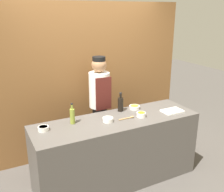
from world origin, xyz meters
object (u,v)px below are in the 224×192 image
(sauce_bowl_brown, at_px, (43,128))
(sauce_bowl_orange, at_px, (141,114))
(wooden_spoon, at_px, (128,118))
(sauce_bowl_yellow, at_px, (134,107))
(cutting_board, at_px, (172,111))
(sauce_bowl_red, at_px, (108,119))
(chef_center, at_px, (100,105))
(bottle_soy, at_px, (121,104))
(bottle_oil, at_px, (72,116))

(sauce_bowl_brown, xyz_separation_m, sauce_bowl_orange, (1.26, -0.17, 0.00))
(wooden_spoon, bearing_deg, sauce_bowl_yellow, 45.31)
(sauce_bowl_orange, relative_size, cutting_board, 0.43)
(sauce_bowl_orange, distance_m, cutting_board, 0.49)
(sauce_bowl_red, xyz_separation_m, cutting_board, (0.95, -0.10, -0.02))
(sauce_bowl_orange, bearing_deg, cutting_board, -5.31)
(cutting_board, height_order, wooden_spoon, wooden_spoon)
(sauce_bowl_brown, xyz_separation_m, chef_center, (0.97, 0.52, -0.04))
(sauce_bowl_yellow, relative_size, chef_center, 0.09)
(chef_center, bearing_deg, sauce_bowl_red, -105.45)
(cutting_board, xyz_separation_m, bottle_soy, (-0.63, 0.36, 0.10))
(sauce_bowl_orange, bearing_deg, wooden_spoon, 171.48)
(sauce_bowl_orange, relative_size, bottle_soy, 0.45)
(cutting_board, distance_m, bottle_oil, 1.40)
(sauce_bowl_red, xyz_separation_m, chef_center, (0.17, 0.63, -0.04))
(cutting_board, bearing_deg, sauce_bowl_orange, 174.69)
(cutting_board, relative_size, wooden_spoon, 1.29)
(sauce_bowl_red, distance_m, chef_center, 0.66)
(chef_center, bearing_deg, cutting_board, -43.43)
(bottle_soy, height_order, bottle_oil, bottle_soy)
(sauce_bowl_yellow, xyz_separation_m, sauce_bowl_orange, (-0.08, -0.29, 0.01))
(sauce_bowl_brown, distance_m, chef_center, 1.10)
(sauce_bowl_brown, height_order, sauce_bowl_red, same)
(bottle_soy, xyz_separation_m, wooden_spoon, (-0.04, -0.28, -0.10))
(sauce_bowl_brown, relative_size, sauce_bowl_yellow, 0.84)
(bottle_oil, bearing_deg, cutting_board, -10.66)
(sauce_bowl_brown, xyz_separation_m, bottle_soy, (1.11, 0.14, 0.08))
(sauce_bowl_brown, bearing_deg, chef_center, 28.20)
(sauce_bowl_yellow, bearing_deg, wooden_spoon, -134.69)
(cutting_board, relative_size, bottle_soy, 1.06)
(bottle_oil, bearing_deg, bottle_soy, 7.53)
(sauce_bowl_yellow, bearing_deg, sauce_bowl_brown, -174.87)
(sauce_bowl_red, bearing_deg, wooden_spoon, -6.49)
(sauce_bowl_red, xyz_separation_m, sauce_bowl_orange, (0.46, -0.06, 0.00))
(bottle_soy, distance_m, chef_center, 0.42)
(chef_center, bearing_deg, sauce_bowl_brown, -151.80)
(bottle_oil, relative_size, chef_center, 0.16)
(sauce_bowl_orange, bearing_deg, chef_center, 112.73)
(sauce_bowl_red, xyz_separation_m, bottle_soy, (0.32, 0.25, 0.08))
(bottle_soy, relative_size, wooden_spoon, 1.22)
(bottle_oil, bearing_deg, sauce_bowl_red, -20.13)
(sauce_bowl_orange, xyz_separation_m, cutting_board, (0.49, -0.05, -0.02))
(bottle_soy, bearing_deg, sauce_bowl_red, -142.06)
(sauce_bowl_orange, height_order, bottle_soy, bottle_soy)
(sauce_bowl_red, distance_m, sauce_bowl_orange, 0.47)
(cutting_board, bearing_deg, bottle_soy, 150.59)
(sauce_bowl_brown, bearing_deg, sauce_bowl_red, -8.12)
(sauce_bowl_red, distance_m, cutting_board, 0.96)
(cutting_board, height_order, chef_center, chef_center)
(sauce_bowl_orange, distance_m, wooden_spoon, 0.19)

